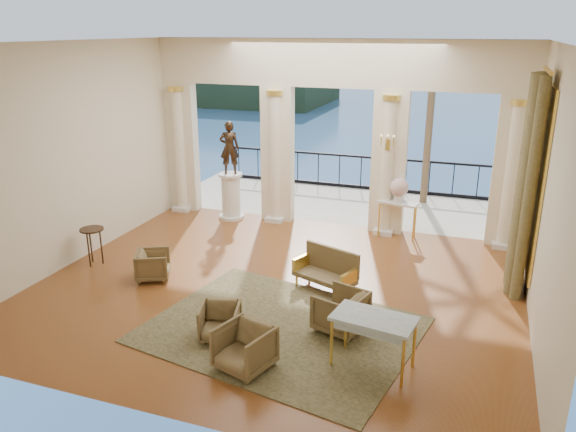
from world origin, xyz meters
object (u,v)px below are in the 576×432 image
at_px(armchair_b, 244,346).
at_px(statue, 229,148).
at_px(armchair_c, 341,309).
at_px(console_table, 398,208).
at_px(side_table, 92,234).
at_px(armchair_d, 153,264).
at_px(settee, 327,270).
at_px(game_table, 374,322).
at_px(armchair_a, 220,320).
at_px(pedestal, 231,197).

bearing_deg(armchair_b, statue, 134.23).
bearing_deg(armchair_c, armchair_b, -17.60).
distance_m(console_table, side_table, 6.84).
bearing_deg(console_table, armchair_b, -89.79).
distance_m(armchair_d, settee, 3.44).
relative_size(statue, console_table, 1.38).
xyz_separation_m(game_table, console_table, (-0.53, 5.53, -0.00)).
height_order(armchair_a, side_table, side_table).
xyz_separation_m(armchair_d, side_table, (-1.56, 0.21, 0.36)).
xyz_separation_m(armchair_d, game_table, (4.69, -1.56, 0.40)).
xyz_separation_m(game_table, statue, (-4.81, 5.48, 1.14)).
xyz_separation_m(armchair_c, game_table, (0.70, -0.85, 0.35)).
height_order(armchair_a, armchair_b, armchair_b).
bearing_deg(armchair_c, game_table, 55.98).
bearing_deg(armchair_d, armchair_a, -151.06).
height_order(armchair_a, settee, settee).
distance_m(armchair_a, game_table, 2.48).
height_order(settee, game_table, game_table).
bearing_deg(armchair_c, settee, -139.74).
xyz_separation_m(armchair_d, pedestal, (-0.12, 3.92, 0.26)).
relative_size(game_table, console_table, 1.31).
height_order(armchair_c, side_table, side_table).
distance_m(armchair_a, armchair_b, 0.97).
bearing_deg(armchair_a, armchair_c, 10.42).
distance_m(armchair_a, console_table, 5.89).
relative_size(armchair_a, side_table, 0.80).
bearing_deg(armchair_b, side_table, 169.19).
bearing_deg(statue, armchair_c, 110.64).
height_order(statue, side_table, statue).
relative_size(game_table, statue, 0.95).
xyz_separation_m(armchair_b, console_table, (1.21, 6.20, 0.35)).
distance_m(armchair_b, settee, 2.97).
bearing_deg(game_table, console_table, 104.35).
bearing_deg(settee, console_table, 97.57).
relative_size(console_table, side_table, 1.22).
bearing_deg(settee, armchair_a, -95.20).
bearing_deg(statue, armchair_a, 92.23).
relative_size(pedestal, statue, 0.90).
relative_size(armchair_a, armchair_c, 0.84).
distance_m(game_table, statue, 7.38).
xyz_separation_m(armchair_c, armchair_d, (-3.99, 0.71, -0.06)).
height_order(game_table, pedestal, pedestal).
distance_m(settee, game_table, 2.64).
xyz_separation_m(armchair_c, console_table, (0.17, 4.67, 0.34)).
height_order(armchair_b, game_table, game_table).
bearing_deg(armchair_a, armchair_b, -58.76).
height_order(armchair_b, console_table, console_table).
xyz_separation_m(armchair_b, armchair_d, (-2.95, 2.24, -0.05)).
bearing_deg(side_table, pedestal, 68.77).
height_order(settee, side_table, settee).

